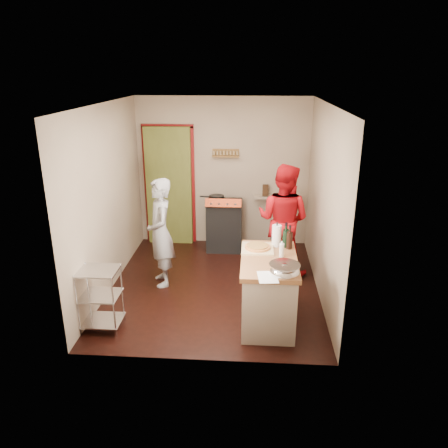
% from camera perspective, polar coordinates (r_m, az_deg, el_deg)
% --- Properties ---
extents(floor, '(3.50, 3.50, 0.00)m').
position_cam_1_polar(floor, '(6.52, -1.23, -8.02)').
color(floor, black).
rests_on(floor, ground).
extents(back_wall, '(3.00, 0.44, 2.60)m').
position_cam_1_polar(back_wall, '(7.85, -4.81, 5.64)').
color(back_wall, gray).
rests_on(back_wall, ground).
extents(left_wall, '(0.04, 3.50, 2.60)m').
position_cam_1_polar(left_wall, '(6.34, -14.97, 3.15)').
color(left_wall, gray).
rests_on(left_wall, ground).
extents(right_wall, '(0.04, 3.50, 2.60)m').
position_cam_1_polar(right_wall, '(6.08, 12.92, 2.63)').
color(right_wall, gray).
rests_on(right_wall, ground).
extents(ceiling, '(3.00, 3.50, 0.02)m').
position_cam_1_polar(ceiling, '(5.79, -1.43, 15.50)').
color(ceiling, white).
rests_on(ceiling, back_wall).
extents(stove, '(0.60, 0.63, 1.00)m').
position_cam_1_polar(stove, '(7.64, 0.05, -0.05)').
color(stove, black).
rests_on(stove, ground).
extents(wire_shelving, '(0.48, 0.40, 0.80)m').
position_cam_1_polar(wire_shelving, '(5.54, -15.88, -9.05)').
color(wire_shelving, silver).
rests_on(wire_shelving, ground).
extents(island, '(0.68, 1.25, 1.18)m').
position_cam_1_polar(island, '(5.50, 5.82, -8.32)').
color(island, '#BAAE9E').
rests_on(island, ground).
extents(person_stripe, '(0.56, 0.68, 1.59)m').
position_cam_1_polar(person_stripe, '(6.34, -8.29, -1.16)').
color(person_stripe, '#B0B0B5').
rests_on(person_stripe, ground).
extents(person_red, '(1.04, 0.95, 1.72)m').
position_cam_1_polar(person_red, '(6.68, 7.71, 0.55)').
color(person_red, '#B50C13').
rests_on(person_red, ground).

